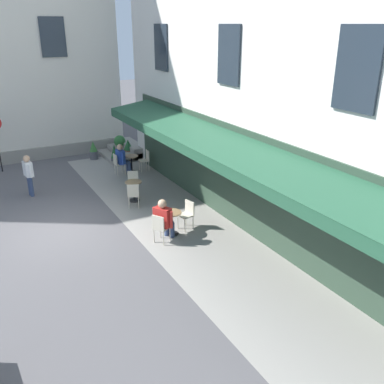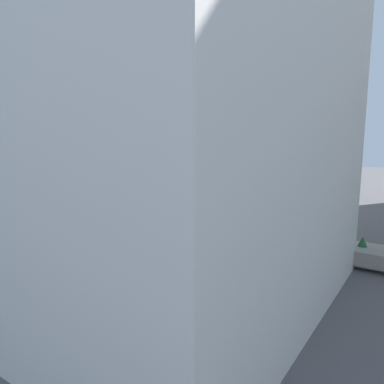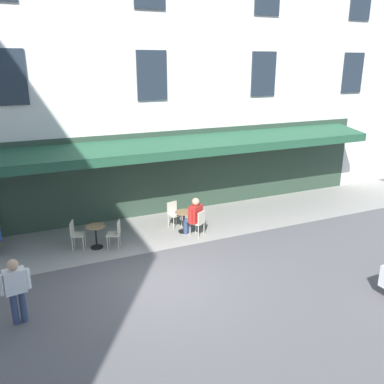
{
  "view_description": "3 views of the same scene",
  "coord_description": "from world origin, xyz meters",
  "px_view_note": "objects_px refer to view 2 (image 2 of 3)",
  "views": [
    {
      "loc": [
        -12.39,
        2.2,
        6.05
      ],
      "look_at": [
        -2.08,
        -3.51,
        1.32
      ],
      "focal_mm": 39.28,
      "sensor_mm": 36.0,
      "label": 1
    },
    {
      "loc": [
        7.84,
        -16.72,
        4.13
      ],
      "look_at": [
        -1.75,
        -2.77,
        1.43
      ],
      "focal_mm": 33.32,
      "sensor_mm": 36.0,
      "label": 2
    },
    {
      "loc": [
        3.11,
        9.19,
        5.63
      ],
      "look_at": [
        -2.5,
        -3.35,
        1.25
      ],
      "focal_mm": 38.02,
      "sensor_mm": 36.0,
      "label": 3
    }
  ],
  "objects_px": {
    "seated_patron_in_red": "(188,205)",
    "parked_car_white": "(183,184)",
    "cafe_table_near_entrance": "(244,219)",
    "potted_plant_entrance_right": "(362,251)",
    "cafe_chair_cream_by_window": "(235,215)",
    "cafe_chair_cream_corner_left": "(254,220)",
    "cafe_chair_cream_kerbside": "(311,230)",
    "potted_plant_entrance_left": "(352,242)",
    "cafe_table_mid_terrace": "(305,235)",
    "walking_pedestrian_in_white": "(320,204)",
    "cafe_chair_cream_corner_right": "(182,212)",
    "cafe_chair_cream_facing_street": "(298,238)",
    "seated_companion_in_blue": "(309,227)",
    "cafe_chair_cream_back_row": "(188,207)",
    "cafe_table_streetside": "(187,211)"
  },
  "relations": [
    {
      "from": "seated_companion_in_blue",
      "to": "potted_plant_entrance_right",
      "type": "distance_m",
      "value": 2.27
    },
    {
      "from": "walking_pedestrian_in_white",
      "to": "potted_plant_entrance_right",
      "type": "xyz_separation_m",
      "value": [
        2.67,
        -4.93,
        -0.47
      ]
    },
    {
      "from": "cafe_chair_cream_back_row",
      "to": "parked_car_white",
      "type": "xyz_separation_m",
      "value": [
        -4.66,
        6.01,
        0.16
      ]
    },
    {
      "from": "cafe_chair_cream_corner_left",
      "to": "cafe_chair_cream_corner_right",
      "type": "height_order",
      "value": "same"
    },
    {
      "from": "cafe_table_mid_terrace",
      "to": "walking_pedestrian_in_white",
      "type": "distance_m",
      "value": 4.39
    },
    {
      "from": "cafe_table_streetside",
      "to": "cafe_chair_cream_kerbside",
      "type": "bearing_deg",
      "value": -4.1
    },
    {
      "from": "cafe_table_near_entrance",
      "to": "cafe_chair_cream_by_window",
      "type": "bearing_deg",
      "value": 157.13
    },
    {
      "from": "cafe_chair_cream_corner_left",
      "to": "potted_plant_entrance_left",
      "type": "height_order",
      "value": "same"
    },
    {
      "from": "cafe_table_streetside",
      "to": "potted_plant_entrance_left",
      "type": "height_order",
      "value": "potted_plant_entrance_left"
    },
    {
      "from": "cafe_table_near_entrance",
      "to": "walking_pedestrian_in_white",
      "type": "height_order",
      "value": "walking_pedestrian_in_white"
    },
    {
      "from": "cafe_chair_cream_facing_street",
      "to": "walking_pedestrian_in_white",
      "type": "height_order",
      "value": "walking_pedestrian_in_white"
    },
    {
      "from": "seated_patron_in_red",
      "to": "parked_car_white",
      "type": "height_order",
      "value": "seated_patron_in_red"
    },
    {
      "from": "cafe_chair_cream_back_row",
      "to": "walking_pedestrian_in_white",
      "type": "height_order",
      "value": "walking_pedestrian_in_white"
    },
    {
      "from": "cafe_table_near_entrance",
      "to": "potted_plant_entrance_right",
      "type": "height_order",
      "value": "potted_plant_entrance_right"
    },
    {
      "from": "cafe_chair_cream_facing_street",
      "to": "potted_plant_entrance_left",
      "type": "distance_m",
      "value": 1.84
    },
    {
      "from": "cafe_chair_cream_by_window",
      "to": "cafe_table_streetside",
      "type": "distance_m",
      "value": 2.47
    },
    {
      "from": "cafe_chair_cream_kerbside",
      "to": "parked_car_white",
      "type": "relative_size",
      "value": 0.21
    },
    {
      "from": "cafe_chair_cream_kerbside",
      "to": "walking_pedestrian_in_white",
      "type": "xyz_separation_m",
      "value": [
        -0.66,
        3.69,
        0.37
      ]
    },
    {
      "from": "cafe_chair_cream_kerbside",
      "to": "potted_plant_entrance_right",
      "type": "xyz_separation_m",
      "value": [
        2.01,
        -1.25,
        -0.09
      ]
    },
    {
      "from": "cafe_chair_cream_corner_left",
      "to": "cafe_chair_cream_back_row",
      "type": "relative_size",
      "value": 1.0
    },
    {
      "from": "cafe_chair_cream_back_row",
      "to": "seated_patron_in_red",
      "type": "relative_size",
      "value": 0.68
    },
    {
      "from": "seated_patron_in_red",
      "to": "potted_plant_entrance_left",
      "type": "xyz_separation_m",
      "value": [
        7.84,
        -1.19,
        -0.27
      ]
    },
    {
      "from": "cafe_chair_cream_corner_left",
      "to": "cafe_chair_cream_facing_street",
      "type": "bearing_deg",
      "value": -32.55
    },
    {
      "from": "cafe_chair_cream_corner_left",
      "to": "cafe_chair_cream_facing_street",
      "type": "xyz_separation_m",
      "value": [
        2.38,
        -1.52,
        0.0
      ]
    },
    {
      "from": "cafe_table_near_entrance",
      "to": "cafe_chair_cream_kerbside",
      "type": "height_order",
      "value": "cafe_chair_cream_kerbside"
    },
    {
      "from": "cafe_chair_cream_by_window",
      "to": "potted_plant_entrance_right",
      "type": "xyz_separation_m",
      "value": [
        5.63,
        -1.97,
        -0.09
      ]
    },
    {
      "from": "seated_patron_in_red",
      "to": "seated_companion_in_blue",
      "type": "height_order",
      "value": "seated_patron_in_red"
    },
    {
      "from": "cafe_chair_cream_by_window",
      "to": "potted_plant_entrance_left",
      "type": "relative_size",
      "value": 1.0
    },
    {
      "from": "seated_patron_in_red",
      "to": "cafe_table_mid_terrace",
      "type": "bearing_deg",
      "value": -12.76
    },
    {
      "from": "seated_patron_in_red",
      "to": "potted_plant_entrance_left",
      "type": "relative_size",
      "value": 1.47
    },
    {
      "from": "cafe_chair_cream_by_window",
      "to": "cafe_chair_cream_corner_right",
      "type": "distance_m",
      "value": 2.48
    },
    {
      "from": "walking_pedestrian_in_white",
      "to": "parked_car_white",
      "type": "bearing_deg",
      "value": 162.39
    },
    {
      "from": "cafe_chair_cream_corner_right",
      "to": "parked_car_white",
      "type": "bearing_deg",
      "value": 125.56
    },
    {
      "from": "cafe_chair_cream_corner_left",
      "to": "cafe_chair_cream_kerbside",
      "type": "bearing_deg",
      "value": -5.99
    },
    {
      "from": "cafe_chair_cream_corner_left",
      "to": "seated_patron_in_red",
      "type": "distance_m",
      "value": 3.88
    },
    {
      "from": "potted_plant_entrance_right",
      "to": "cafe_chair_cream_back_row",
      "type": "bearing_deg",
      "value": 165.18
    },
    {
      "from": "potted_plant_entrance_left",
      "to": "cafe_chair_cream_by_window",
      "type": "bearing_deg",
      "value": 167.85
    },
    {
      "from": "cafe_chair_cream_by_window",
      "to": "walking_pedestrian_in_white",
      "type": "distance_m",
      "value": 4.21
    },
    {
      "from": "cafe_chair_cream_by_window",
      "to": "potted_plant_entrance_left",
      "type": "xyz_separation_m",
      "value": [
        5.17,
        -1.11,
        -0.1
      ]
    },
    {
      "from": "cafe_chair_cream_by_window",
      "to": "cafe_chair_cream_facing_street",
      "type": "bearing_deg",
      "value": -29.13
    },
    {
      "from": "cafe_chair_cream_kerbside",
      "to": "seated_companion_in_blue",
      "type": "distance_m",
      "value": 0.27
    },
    {
      "from": "cafe_table_near_entrance",
      "to": "seated_companion_in_blue",
      "type": "bearing_deg",
      "value": -12.79
    },
    {
      "from": "seated_companion_in_blue",
      "to": "potted_plant_entrance_right",
      "type": "xyz_separation_m",
      "value": [
        2.01,
        -1.03,
        -0.26
      ]
    },
    {
      "from": "cafe_chair_cream_corner_left",
      "to": "potted_plant_entrance_left",
      "type": "bearing_deg",
      "value": -9.25
    },
    {
      "from": "walking_pedestrian_in_white",
      "to": "cafe_chair_cream_facing_street",
      "type": "bearing_deg",
      "value": -83.16
    },
    {
      "from": "potted_plant_entrance_left",
      "to": "potted_plant_entrance_right",
      "type": "bearing_deg",
      "value": -61.68
    },
    {
      "from": "cafe_chair_cream_by_window",
      "to": "cafe_chair_cream_corner_left",
      "type": "height_order",
      "value": "same"
    },
    {
      "from": "cafe_chair_cream_corner_right",
      "to": "seated_patron_in_red",
      "type": "height_order",
      "value": "seated_patron_in_red"
    },
    {
      "from": "seated_patron_in_red",
      "to": "potted_plant_entrance_left",
      "type": "bearing_deg",
      "value": -8.61
    },
    {
      "from": "cafe_chair_cream_by_window",
      "to": "cafe_chair_cream_corner_left",
      "type": "relative_size",
      "value": 1.0
    }
  ]
}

